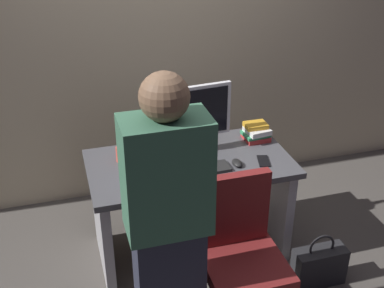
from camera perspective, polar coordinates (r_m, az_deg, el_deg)
ground_plane at (r=3.63m, az=-0.23°, el=-11.90°), size 9.00×9.00×0.00m
wall_back at (r=3.78m, az=-4.40°, el=15.32°), size 6.40×0.10×3.00m
desk at (r=3.33m, az=-0.24°, el=-5.39°), size 1.31×0.70×0.72m
office_chair at (r=2.87m, az=5.61°, el=-13.64°), size 0.52×0.52×0.94m
person_at_desk at (r=2.43m, az=-2.77°, el=-9.73°), size 0.40×0.24×1.64m
monitor at (r=3.22m, az=-0.03°, el=3.29°), size 0.54×0.16×0.46m
keyboard at (r=3.09m, az=0.52°, el=-3.08°), size 0.43×0.14×0.02m
mouse at (r=3.17m, az=5.19°, el=-2.17°), size 0.06×0.10×0.03m
cup_near_keyboard at (r=3.00m, az=-6.61°, el=-3.42°), size 0.08×0.08×0.10m
cup_by_monitor at (r=3.22m, az=-8.14°, el=-1.16°), size 0.07×0.07×0.10m
book_stack at (r=3.47m, az=7.36°, el=1.33°), size 0.18×0.18×0.12m
cell_phone at (r=3.23m, az=8.20°, el=-1.95°), size 0.10×0.16×0.01m
handbag at (r=3.39m, az=14.35°, el=-13.34°), size 0.34×0.14×0.38m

